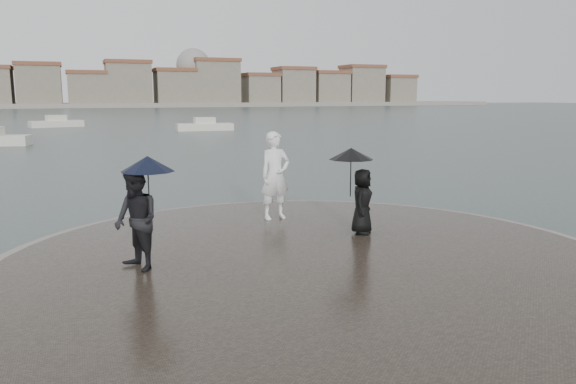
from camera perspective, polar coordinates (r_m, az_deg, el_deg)
name	(u,v)px	position (r m, az deg, el deg)	size (l,w,h in m)	color
ground	(413,353)	(8.15, 12.58, -15.63)	(400.00, 400.00, 0.00)	#2B3835
kerb_ring	(312,268)	(10.96, 2.44, -7.75)	(12.50, 12.50, 0.32)	gray
quay_tip	(312,267)	(10.96, 2.44, -7.65)	(11.90, 11.90, 0.36)	#2D261E
statue	(275,176)	(14.12, -1.30, 1.68)	(0.81, 0.53, 2.21)	white
visitor_left	(138,209)	(10.33, -14.95, -1.73)	(1.23, 1.13, 2.04)	black
visitor_right	(358,185)	(12.69, 7.16, 0.70)	(1.16, 1.03, 1.95)	black
far_skyline	(63,87)	(166.83, -21.93, 9.88)	(260.00, 20.00, 37.00)	gray
boats	(92,129)	(55.05, -19.30, 6.07)	(23.32, 25.73, 1.50)	silver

